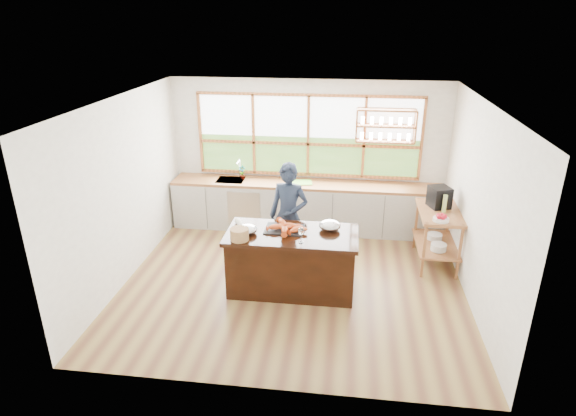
% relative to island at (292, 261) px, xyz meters
% --- Properties ---
extents(ground_plane, '(5.00, 5.00, 0.00)m').
position_rel_island_xyz_m(ground_plane, '(0.00, 0.20, -0.45)').
color(ground_plane, olive).
extents(room_shell, '(5.02, 4.52, 2.71)m').
position_rel_island_xyz_m(room_shell, '(0.02, 0.71, 1.30)').
color(room_shell, white).
rests_on(room_shell, ground_plane).
extents(back_counter, '(4.90, 0.63, 0.90)m').
position_rel_island_xyz_m(back_counter, '(-0.02, 2.14, 0.00)').
color(back_counter, beige).
rests_on(back_counter, ground_plane).
extents(right_shelf_unit, '(0.62, 1.10, 0.90)m').
position_rel_island_xyz_m(right_shelf_unit, '(2.19, 1.09, 0.15)').
color(right_shelf_unit, '#996533').
rests_on(right_shelf_unit, ground_plane).
extents(island, '(1.85, 0.90, 0.90)m').
position_rel_island_xyz_m(island, '(0.00, 0.00, 0.00)').
color(island, black).
rests_on(island, ground_plane).
extents(cook, '(0.68, 0.52, 1.69)m').
position_rel_island_xyz_m(cook, '(-0.14, 0.73, 0.39)').
color(cook, '#1B2539').
rests_on(cook, ground_plane).
extents(potted_plant, '(0.15, 0.11, 0.26)m').
position_rel_island_xyz_m(potted_plant, '(-1.19, 2.20, 0.58)').
color(potted_plant, slate).
rests_on(potted_plant, back_counter).
extents(cutting_board, '(0.44, 0.36, 0.01)m').
position_rel_island_xyz_m(cutting_board, '(-0.10, 2.14, 0.45)').
color(cutting_board, '#6CC53C').
rests_on(cutting_board, back_counter).
extents(espresso_machine, '(0.38, 0.39, 0.33)m').
position_rel_island_xyz_m(espresso_machine, '(2.19, 1.27, 0.61)').
color(espresso_machine, black).
rests_on(espresso_machine, right_shelf_unit).
extents(wine_bottle, '(0.08, 0.08, 0.28)m').
position_rel_island_xyz_m(wine_bottle, '(2.24, 1.07, 0.58)').
color(wine_bottle, '#A7C466').
rests_on(wine_bottle, right_shelf_unit).
extents(fruit_bowl, '(0.24, 0.24, 0.11)m').
position_rel_island_xyz_m(fruit_bowl, '(2.14, 0.70, 0.49)').
color(fruit_bowl, white).
rests_on(fruit_bowl, right_shelf_unit).
extents(slate_board, '(0.56, 0.41, 0.02)m').
position_rel_island_xyz_m(slate_board, '(-0.12, 0.10, 0.45)').
color(slate_board, black).
rests_on(slate_board, island).
extents(lobster_pile, '(0.52, 0.48, 0.08)m').
position_rel_island_xyz_m(lobster_pile, '(-0.10, 0.07, 0.50)').
color(lobster_pile, '#C44111').
rests_on(lobster_pile, slate_board).
extents(mixing_bowl_left, '(0.28, 0.28, 0.13)m').
position_rel_island_xyz_m(mixing_bowl_left, '(-0.62, -0.08, 0.50)').
color(mixing_bowl_left, '#B2B3B9').
rests_on(mixing_bowl_left, island).
extents(mixing_bowl_right, '(0.31, 0.31, 0.15)m').
position_rel_island_xyz_m(mixing_bowl_right, '(0.52, 0.18, 0.51)').
color(mixing_bowl_right, '#B2B3B9').
rests_on(mixing_bowl_right, island).
extents(wine_glass, '(0.08, 0.08, 0.22)m').
position_rel_island_xyz_m(wine_glass, '(0.16, -0.28, 0.61)').
color(wine_glass, white).
rests_on(wine_glass, island).
extents(wicker_basket, '(0.26, 0.26, 0.16)m').
position_rel_island_xyz_m(wicker_basket, '(-0.68, -0.30, 0.53)').
color(wicker_basket, tan).
rests_on(wicker_basket, island).
extents(parchment_roll, '(0.23, 0.30, 0.08)m').
position_rel_island_xyz_m(parchment_roll, '(-0.76, 0.12, 0.49)').
color(parchment_roll, white).
rests_on(parchment_roll, island).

